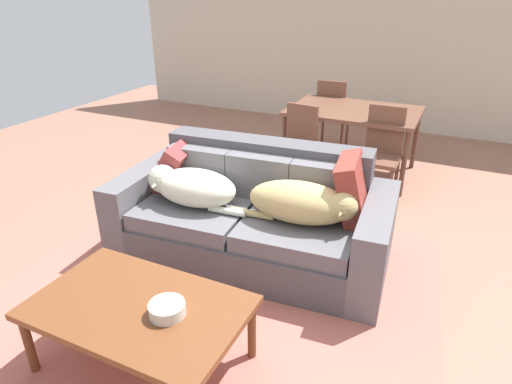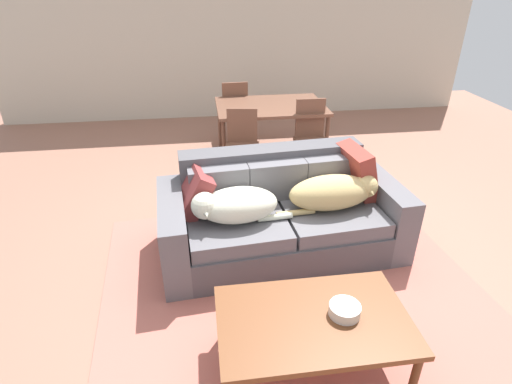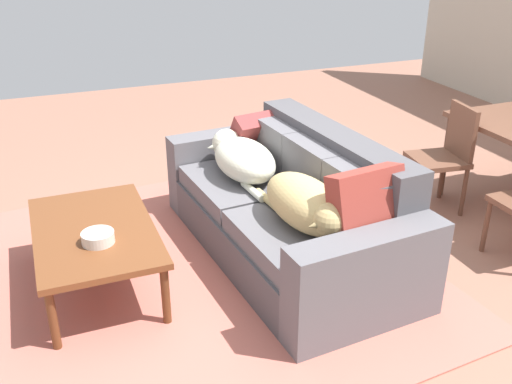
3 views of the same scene
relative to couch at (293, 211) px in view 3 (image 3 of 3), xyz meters
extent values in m
plane|color=#976652|center=(0.06, 0.04, -0.33)|extent=(10.00, 10.00, 0.00)
cube|color=#BE6758|center=(0.01, -0.66, -0.32)|extent=(3.22, 3.01, 0.01)
cube|color=#4E4C50|center=(0.01, -0.06, -0.17)|extent=(1.77, 1.13, 0.32)
cube|color=#5F5D62|center=(-0.42, -0.10, 0.06)|extent=(0.89, 1.02, 0.13)
cube|color=#5F5D62|center=(0.43, -0.03, 0.06)|extent=(0.89, 1.02, 0.13)
cube|color=#4E4C50|center=(-0.03, 0.32, 0.33)|extent=(1.71, 0.37, 0.41)
cube|color=#5F5D62|center=(-0.53, 0.08, 0.30)|extent=(0.53, 0.20, 0.35)
cube|color=#5F5D62|center=(-0.01, 0.13, 0.30)|extent=(0.53, 0.20, 0.35)
cube|color=#5F5D62|center=(0.51, 0.17, 0.30)|extent=(0.53, 0.20, 0.35)
cube|color=#5F5D62|center=(-0.94, -0.14, -0.01)|extent=(0.29, 1.01, 0.62)
cube|color=#5F5D62|center=(0.95, 0.01, -0.01)|extent=(0.29, 1.01, 0.62)
ellipsoid|color=silver|center=(-0.39, -0.21, 0.27)|extent=(0.68, 0.43, 0.28)
sphere|color=silver|center=(-0.66, -0.25, 0.30)|extent=(0.22, 0.22, 0.22)
cone|color=#A8A894|center=(-0.66, -0.35, 0.29)|extent=(0.11, 0.13, 0.10)
cylinder|color=silver|center=(-0.09, -0.26, 0.16)|extent=(0.30, 0.07, 0.05)
ellipsoid|color=tan|center=(0.42, -0.12, 0.27)|extent=(0.77, 0.42, 0.30)
sphere|color=tan|center=(0.73, -0.12, 0.31)|extent=(0.20, 0.20, 0.20)
cone|color=#947F50|center=(0.74, -0.21, 0.30)|extent=(0.10, 0.12, 0.09)
cylinder|color=tan|center=(0.09, -0.22, 0.16)|extent=(0.34, 0.08, 0.05)
cube|color=maroon|center=(-0.75, 0.00, 0.30)|extent=(0.38, 0.44, 0.41)
cube|color=#96362D|center=(0.74, 0.12, 0.33)|extent=(0.32, 0.49, 0.49)
cube|color=brown|center=(-0.05, -1.34, 0.08)|extent=(1.17, 0.72, 0.04)
cylinder|color=brown|center=(-0.58, -1.66, -0.13)|extent=(0.05, 0.05, 0.39)
cylinder|color=brown|center=(0.48, -1.66, -0.13)|extent=(0.05, 0.05, 0.39)
cylinder|color=brown|center=(-0.58, -1.03, -0.13)|extent=(0.05, 0.05, 0.39)
cylinder|color=brown|center=(0.48, -1.03, -0.13)|extent=(0.05, 0.05, 0.39)
cylinder|color=silver|center=(0.14, -1.34, 0.14)|extent=(0.19, 0.19, 0.07)
cylinder|color=brown|center=(-0.39, 1.60, 0.03)|extent=(0.05, 0.05, 0.70)
cube|color=brown|center=(-0.20, 1.36, 0.11)|extent=(0.45, 0.45, 0.04)
cube|color=brown|center=(-0.17, 1.53, 0.33)|extent=(0.36, 0.09, 0.41)
cylinder|color=brown|center=(-0.39, 1.21, -0.12)|extent=(0.04, 0.04, 0.41)
cylinder|color=brown|center=(-0.05, 1.16, -0.12)|extent=(0.04, 0.04, 0.41)
cylinder|color=brown|center=(-0.34, 1.55, -0.12)|extent=(0.04, 0.04, 0.41)
cylinder|color=brown|center=(0.00, 1.50, -0.12)|extent=(0.04, 0.04, 0.41)
cylinder|color=brown|center=(0.51, 1.27, -0.12)|extent=(0.04, 0.04, 0.40)
camera|label=1|loc=(1.35, -2.79, 1.68)|focal=31.13mm
camera|label=2|loc=(-0.64, -3.07, 1.94)|focal=28.51mm
camera|label=3|loc=(3.28, -1.58, 1.85)|focal=40.99mm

